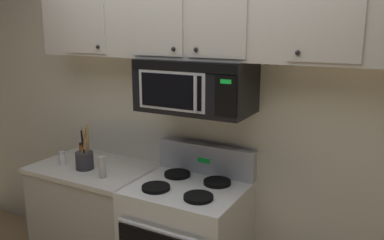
% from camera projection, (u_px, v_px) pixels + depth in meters
% --- Properties ---
extents(back_wall, '(5.20, 0.10, 2.70)m').
position_uv_depth(back_wall, '(211.00, 112.00, 2.88)').
color(back_wall, silver).
rests_on(back_wall, ground_plane).
extents(over_range_microwave, '(0.76, 0.43, 0.35)m').
position_uv_depth(over_range_microwave, '(196.00, 86.00, 2.62)').
color(over_range_microwave, black).
extents(upper_cabinets, '(2.50, 0.36, 0.55)m').
position_uv_depth(upper_cabinets, '(198.00, 16.00, 2.54)').
color(upper_cabinets, '#BCB7AD').
extents(counter_segment, '(0.93, 0.65, 0.90)m').
position_uv_depth(counter_segment, '(97.00, 218.00, 3.17)').
color(counter_segment, '#BCB7AD').
rests_on(counter_segment, ground_plane).
extents(utensil_crock_charcoal, '(0.13, 0.13, 0.36)m').
position_uv_depth(utensil_crock_charcoal, '(85.00, 159.00, 2.98)').
color(utensil_crock_charcoal, '#2D2D33').
rests_on(utensil_crock_charcoal, counter_segment).
extents(salt_shaker, '(0.05, 0.05, 0.11)m').
position_uv_depth(salt_shaker, '(62.00, 158.00, 3.08)').
color(salt_shaker, white).
rests_on(salt_shaker, counter_segment).
extents(pepper_mill, '(0.05, 0.05, 0.16)m').
position_uv_depth(pepper_mill, '(102.00, 167.00, 2.81)').
color(pepper_mill, '#B7B2A8').
rests_on(pepper_mill, counter_segment).
extents(spice_jar, '(0.04, 0.04, 0.09)m').
position_uv_depth(spice_jar, '(82.00, 148.00, 3.36)').
color(spice_jar, '#C64C19').
rests_on(spice_jar, counter_segment).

